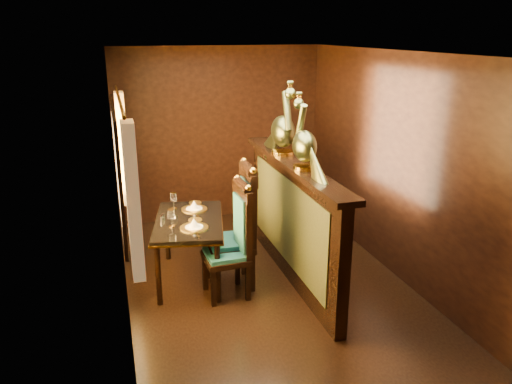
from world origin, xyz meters
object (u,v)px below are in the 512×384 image
at_px(dining_table, 189,225).
at_px(chair_right, 241,223).
at_px(peacock_right, 283,118).
at_px(chair_left, 236,236).
at_px(peacock_left, 305,132).

distance_m(dining_table, chair_right, 0.60).
bearing_deg(peacock_right, dining_table, -176.61).
distance_m(chair_left, peacock_right, 1.42).
distance_m(chair_left, chair_right, 0.23).
bearing_deg(peacock_left, chair_left, 170.76).
relative_size(dining_table, chair_left, 1.06).
relative_size(chair_left, chair_right, 0.91).
bearing_deg(dining_table, chair_left, -36.75).
xyz_separation_m(chair_right, peacock_left, (0.58, -0.31, 1.01)).
height_order(chair_right, peacock_right, peacock_right).
height_order(dining_table, chair_left, chair_left).
xyz_separation_m(chair_left, peacock_right, (0.69, 0.54, 1.12)).
relative_size(dining_table, peacock_right, 1.60).
distance_m(chair_left, peacock_left, 1.28).
bearing_deg(peacock_right, chair_left, -142.20).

